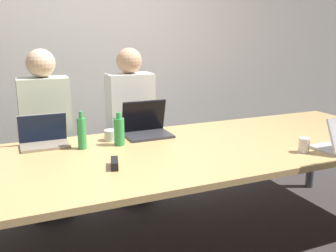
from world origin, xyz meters
The scene contains 12 objects.
ground_plane centered at (0.00, 0.00, 0.00)m, with size 24.00×24.00×0.00m, color #383333.
curtain_wall centered at (0.00, 1.69, 1.40)m, with size 12.00×0.06×2.80m.
conference_table centered at (0.00, 0.00, 0.71)m, with size 4.32×1.27×0.75m.
cup_near_right centered at (1.03, -0.40, 0.81)m, with size 0.07×0.07×0.10m.
laptop_far_center centered at (0.19, 0.45, 0.83)m, with size 0.36×0.27×0.28m.
person_far_center centered at (0.19, 0.88, 0.70)m, with size 0.40×0.24×1.43m.
cup_far_center centered at (-0.12, 0.41, 0.80)m, with size 0.09×0.09×0.08m.
bottle_far_center centered at (-0.09, 0.26, 0.86)m, with size 0.08×0.08×0.24m.
laptop_far_midleft centered at (-0.60, 0.47, 0.82)m, with size 0.34×0.22×0.23m.
person_far_midleft centered at (-0.54, 0.87, 0.70)m, with size 0.40×0.24×1.43m.
bottle_far_midleft centered at (-0.36, 0.28, 0.87)m, with size 0.06×0.06×0.27m.
stapler centered at (-0.25, -0.18, 0.78)m, with size 0.08×0.16×0.05m.
Camera 1 is at (-0.81, -2.29, 1.56)m, focal length 40.00 mm.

